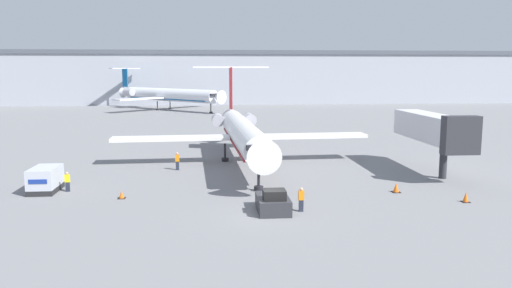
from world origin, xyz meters
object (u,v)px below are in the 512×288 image
(airplane_main, at_px, (242,131))
(traffic_cone_mid, at_px, (466,197))
(luggage_cart, at_px, (45,179))
(worker_by_wing, at_px, (177,161))
(worker_on_apron, at_px, (67,181))
(worker_near_tug, at_px, (301,199))
(jet_bridge, at_px, (433,128))
(pushback_tug, at_px, (273,202))
(traffic_cone_left, at_px, (122,195))
(traffic_cone_right, at_px, (396,188))
(airplane_parked_far_left, at_px, (166,95))

(airplane_main, distance_m, traffic_cone_mid, 24.63)
(luggage_cart, height_order, worker_by_wing, luggage_cart)
(worker_by_wing, bearing_deg, worker_on_apron, -135.94)
(worker_near_tug, height_order, jet_bridge, jet_bridge)
(pushback_tug, distance_m, jet_bridge, 21.51)
(worker_near_tug, bearing_deg, traffic_cone_left, 159.94)
(pushback_tug, height_order, worker_near_tug, pushback_tug)
(luggage_cart, relative_size, traffic_cone_left, 5.88)
(airplane_main, xyz_separation_m, worker_near_tug, (3.02, -19.68, -2.53))
(luggage_cart, height_order, worker_near_tug, luggage_cart)
(traffic_cone_right, height_order, traffic_cone_mid, traffic_cone_right)
(pushback_tug, distance_m, traffic_cone_right, 11.93)
(pushback_tug, height_order, luggage_cart, luggage_cart)
(luggage_cart, xyz_separation_m, traffic_cone_left, (6.76, -2.92, -0.74))
(worker_near_tug, relative_size, jet_bridge, 0.14)
(worker_near_tug, xyz_separation_m, worker_by_wing, (-9.88, 16.04, 0.04))
(jet_bridge, bearing_deg, traffic_cone_mid, -101.02)
(pushback_tug, relative_size, jet_bridge, 0.29)
(pushback_tug, relative_size, worker_near_tug, 2.14)
(pushback_tug, height_order, traffic_cone_mid, pushback_tug)
(worker_on_apron, xyz_separation_m, traffic_cone_right, (27.46, -2.77, -0.50))
(traffic_cone_left, bearing_deg, pushback_tug, -22.15)
(jet_bridge, bearing_deg, traffic_cone_right, -130.38)
(pushback_tug, xyz_separation_m, jet_bridge, (17.33, 12.15, 3.80))
(worker_on_apron, bearing_deg, traffic_cone_mid, -11.26)
(worker_near_tug, bearing_deg, worker_by_wing, 121.64)
(traffic_cone_right, bearing_deg, traffic_cone_mid, -39.95)
(airplane_main, bearing_deg, jet_bridge, -21.66)
(worker_near_tug, relative_size, airplane_parked_far_left, 0.06)
(pushback_tug, relative_size, traffic_cone_right, 4.78)
(traffic_cone_left, height_order, jet_bridge, jet_bridge)
(airplane_main, distance_m, airplane_parked_far_left, 75.83)
(worker_on_apron, distance_m, jet_bridge, 34.33)
(worker_near_tug, bearing_deg, traffic_cone_right, 28.79)
(jet_bridge, bearing_deg, worker_on_apron, -172.08)
(luggage_cart, distance_m, worker_on_apron, 1.86)
(pushback_tug, xyz_separation_m, airplane_parked_far_left, (-15.59, 93.85, 3.24))
(worker_near_tug, bearing_deg, airplane_main, 98.73)
(worker_on_apron, xyz_separation_m, traffic_cone_mid, (31.68, -6.31, -0.51))
(worker_by_wing, distance_m, traffic_cone_right, 21.88)
(worker_by_wing, xyz_separation_m, airplane_parked_far_left, (-7.73, 78.06, 2.91))
(luggage_cart, height_order, worker_on_apron, luggage_cart)
(pushback_tug, height_order, traffic_cone_right, pushback_tug)
(airplane_main, bearing_deg, traffic_cone_left, -125.67)
(worker_on_apron, bearing_deg, worker_near_tug, -22.57)
(worker_on_apron, distance_m, traffic_cone_left, 5.65)
(airplane_parked_far_left, bearing_deg, traffic_cone_left, -87.42)
(worker_by_wing, height_order, traffic_cone_mid, worker_by_wing)
(airplane_parked_far_left, bearing_deg, traffic_cone_right, -73.41)
(traffic_cone_right, bearing_deg, airplane_parked_far_left, 106.59)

